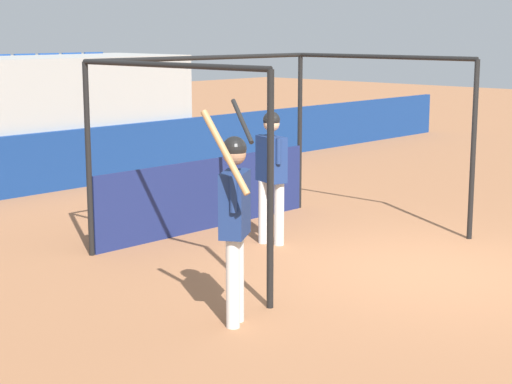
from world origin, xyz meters
TOP-DOWN VIEW (x-y plane):
  - ground_plane at (0.00, 0.00)m, footprint 60.00×60.00m
  - outfield_wall at (0.00, 7.49)m, footprint 24.00×0.12m
  - bleacher_section at (0.00, 8.75)m, footprint 6.50×2.40m
  - batting_cage at (-0.26, 2.90)m, footprint 4.08×3.09m
  - player_batter at (-0.31, 2.18)m, footprint 0.56×0.91m
  - player_waiting at (-2.87, 0.31)m, footprint 0.61×0.65m

SIDE VIEW (x-z plane):
  - ground_plane at x=0.00m, z-range 0.00..0.00m
  - outfield_wall at x=0.00m, z-range 0.00..1.04m
  - batting_cage at x=-0.26m, z-range -0.19..2.25m
  - player_batter at x=-0.31m, z-range 0.11..2.00m
  - player_waiting at x=-2.87m, z-range 0.06..2.14m
  - bleacher_section at x=0.00m, z-range 0.00..2.32m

